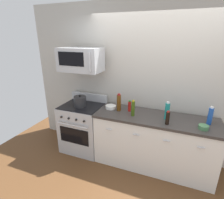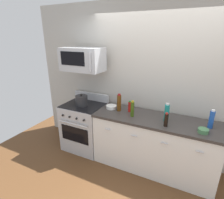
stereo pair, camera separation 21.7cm
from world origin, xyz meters
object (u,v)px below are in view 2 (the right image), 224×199
object	(u,v)px
bowl_green_glaze	(203,131)
bottle_wine_amber	(119,103)
bowl_white_ceramic	(111,107)
range_oven	(85,126)
stockpot	(82,101)
microwave	(82,59)
bottle_sparkling_teal	(167,113)
bottle_hot_sauce_red	(130,107)
bottle_olive_oil	(132,109)
bottle_soda_blue	(211,119)
bottle_soy_sauce_dark	(166,120)

from	to	relation	value
bowl_green_glaze	bottle_wine_amber	bearing A→B (deg)	171.87
bowl_white_ceramic	range_oven	bearing A→B (deg)	-173.21
bottle_wine_amber	stockpot	world-z (taller)	bottle_wine_amber
microwave	bowl_green_glaze	xyz separation A→B (m)	(2.02, -0.20, -0.80)
bottle_sparkling_teal	bowl_green_glaze	size ratio (longest dim) A/B	2.11
bottle_hot_sauce_red	bottle_olive_oil	distance (m)	0.19
range_oven	bottle_hot_sauce_red	distance (m)	1.05
range_oven	bottle_soda_blue	bearing A→B (deg)	1.06
range_oven	bottle_wine_amber	xyz separation A→B (m)	(0.72, 0.03, 0.59)
bottle_olive_oil	bowl_white_ceramic	distance (m)	0.48
bottle_hot_sauce_red	range_oven	bearing A→B (deg)	-175.55
microwave	bottle_sparkling_teal	distance (m)	1.67
bottle_wine_amber	bottle_soy_sauce_dark	distance (m)	0.86
bottle_wine_amber	bowl_green_glaze	distance (m)	1.33
bottle_sparkling_teal	bowl_white_ceramic	distance (m)	0.97
bottle_wine_amber	bowl_white_ceramic	xyz separation A→B (m)	(-0.16, 0.04, -0.12)
bottle_hot_sauce_red	bottle_sparkling_teal	distance (m)	0.63
bottle_soda_blue	bowl_green_glaze	world-z (taller)	bottle_soda_blue
bottle_hot_sauce_red	bottle_soda_blue	distance (m)	1.22
bottle_soda_blue	stockpot	world-z (taller)	bottle_soda_blue
bottle_sparkling_teal	stockpot	distance (m)	1.52
bowl_white_ceramic	microwave	bearing A→B (deg)	-177.82
bottle_wine_amber	bottle_soda_blue	xyz separation A→B (m)	(1.40, 0.01, -0.01)
bottle_sparkling_teal	bottle_soda_blue	xyz separation A→B (m)	(0.60, 0.05, -0.01)
bottle_soy_sauce_dark	bowl_white_ceramic	xyz separation A→B (m)	(-0.99, 0.26, -0.07)
range_oven	bowl_white_ceramic	bearing A→B (deg)	6.79
bottle_hot_sauce_red	bottle_olive_oil	world-z (taller)	bottle_olive_oil
stockpot	bottle_hot_sauce_red	bearing A→B (deg)	7.82
bottle_soy_sauce_dark	range_oven	bearing A→B (deg)	172.97
bottle_soy_sauce_dark	bowl_green_glaze	xyz separation A→B (m)	(0.48, 0.03, -0.07)
range_oven	microwave	size ratio (longest dim) A/B	1.44
bottle_sparkling_teal	bottle_soda_blue	size ratio (longest dim) A/B	1.04
microwave	bottle_hot_sauce_red	size ratio (longest dim) A/B	3.88
stockpot	range_oven	bearing A→B (deg)	90.00
microwave	bottle_olive_oil	xyz separation A→B (m)	(1.00, -0.13, -0.70)
bottle_sparkling_teal	bottle_soda_blue	distance (m)	0.60
bowl_white_ceramic	stockpot	xyz separation A→B (m)	(-0.55, -0.12, 0.07)
bottle_wine_amber	bottle_sparkling_teal	distance (m)	0.80
microwave	bottle_sparkling_teal	xyz separation A→B (m)	(1.51, -0.06, -0.69)
bottle_soy_sauce_dark	stockpot	distance (m)	1.55
microwave	bottle_wine_amber	world-z (taller)	microwave
bottle_wine_amber	bottle_soda_blue	size ratio (longest dim) A/B	1.11
bowl_green_glaze	stockpot	bearing A→B (deg)	177.07
range_oven	bottle_soda_blue	distance (m)	2.19
microwave	bottle_wine_amber	size ratio (longest dim) A/B	2.46
bottle_wine_amber	bowl_green_glaze	bearing A→B (deg)	-8.13
bottle_soda_blue	bowl_white_ceramic	bearing A→B (deg)	179.02
bottle_wine_amber	bottle_soy_sauce_dark	bearing A→B (deg)	-14.93
range_oven	bottle_sparkling_teal	bearing A→B (deg)	-0.54
bottle_wine_amber	microwave	bearing A→B (deg)	178.82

